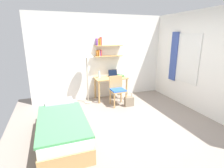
% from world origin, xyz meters
% --- Properties ---
extents(ground_plane, '(5.28, 5.28, 0.00)m').
position_xyz_m(ground_plane, '(0.00, 0.00, 0.00)').
color(ground_plane, gray).
extents(wall_back, '(4.40, 0.27, 2.60)m').
position_xyz_m(wall_back, '(0.00, 2.02, 1.31)').
color(wall_back, white).
rests_on(wall_back, ground_plane).
extents(wall_right, '(0.10, 4.40, 2.60)m').
position_xyz_m(wall_right, '(2.02, 0.05, 1.30)').
color(wall_right, white).
rests_on(wall_right, ground_plane).
extents(bed, '(0.87, 1.89, 0.54)m').
position_xyz_m(bed, '(-1.47, -0.05, 0.24)').
color(bed, tan).
rests_on(bed, ground_plane).
extents(desk, '(0.99, 0.56, 0.71)m').
position_xyz_m(desk, '(0.15, 1.70, 0.58)').
color(desk, tan).
rests_on(desk, ground_plane).
extents(desk_chair, '(0.43, 0.41, 0.85)m').
position_xyz_m(desk_chair, '(0.17, 1.19, 0.48)').
color(desk_chair, tan).
rests_on(desk_chair, ground_plane).
extents(standing_lamp, '(0.36, 0.36, 1.60)m').
position_xyz_m(standing_lamp, '(-0.60, 1.64, 1.39)').
color(standing_lamp, '#B2A893').
rests_on(standing_lamp, ground_plane).
extents(laptop, '(0.30, 0.22, 0.21)m').
position_xyz_m(laptop, '(0.26, 1.79, 0.77)').
color(laptop, black).
rests_on(laptop, desk).
extents(water_bottle, '(0.06, 0.06, 0.21)m').
position_xyz_m(water_bottle, '(-0.19, 1.78, 0.82)').
color(water_bottle, silver).
rests_on(water_bottle, desk).
extents(book_stack, '(0.15, 0.24, 0.06)m').
position_xyz_m(book_stack, '(0.49, 1.73, 0.74)').
color(book_stack, '#4CA856').
rests_on(book_stack, desk).
extents(handbag, '(0.26, 0.13, 0.41)m').
position_xyz_m(handbag, '(0.45, 0.97, 0.15)').
color(handbag, gray).
rests_on(handbag, ground_plane).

